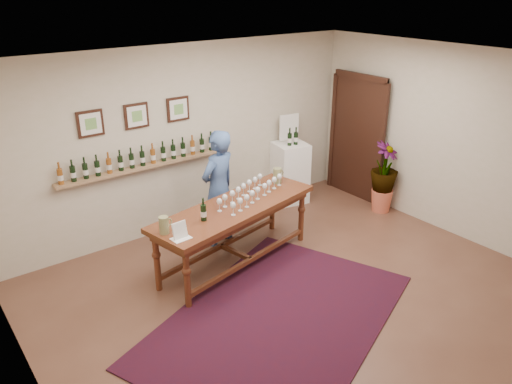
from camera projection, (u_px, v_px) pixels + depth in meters
ground at (295, 292)px, 6.25m from camera, size 6.00×6.00×0.00m
room_shell at (318, 141)px, 8.35m from camera, size 6.00×6.00×6.00m
rug at (279, 318)px, 5.77m from camera, size 3.83×3.22×0.02m
tasting_table at (235, 214)px, 6.63m from camera, size 2.56×1.25×0.87m
table_glasses at (248, 193)px, 6.72m from camera, size 1.38×0.78×0.19m
table_bottles at (201, 208)px, 6.13m from camera, size 0.31×0.20×0.31m
pitcher_left at (164, 225)px, 5.81m from camera, size 0.14×0.14×0.21m
pitcher_right at (277, 176)px, 7.26m from camera, size 0.15×0.15×0.22m
menu_card at (180, 230)px, 5.71m from camera, size 0.23×0.17×0.20m
display_pedestal at (290, 173)px, 8.65m from camera, size 0.62×0.62×1.05m
pedestal_bottles at (293, 136)px, 8.31m from camera, size 0.33×0.15×0.32m
info_sign at (289, 127)px, 8.46m from camera, size 0.36×0.09×0.50m
potted_plant at (384, 177)px, 8.22m from camera, size 0.68×0.68×1.03m
person at (219, 189)px, 7.12m from camera, size 0.72×0.57×1.72m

